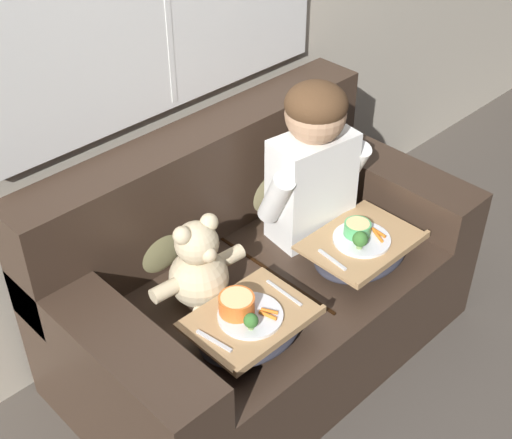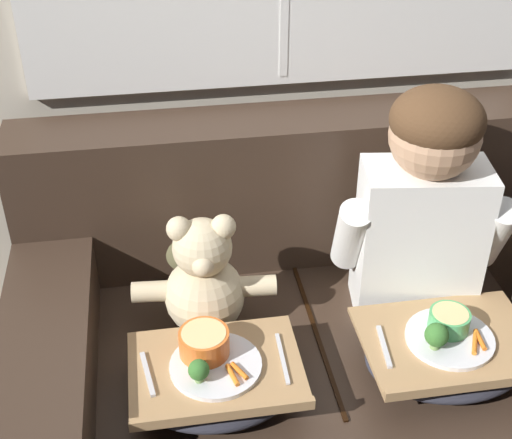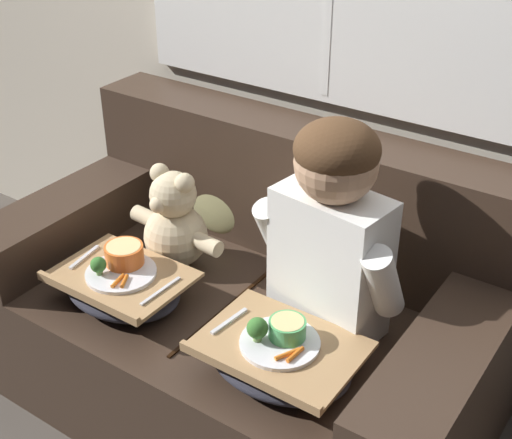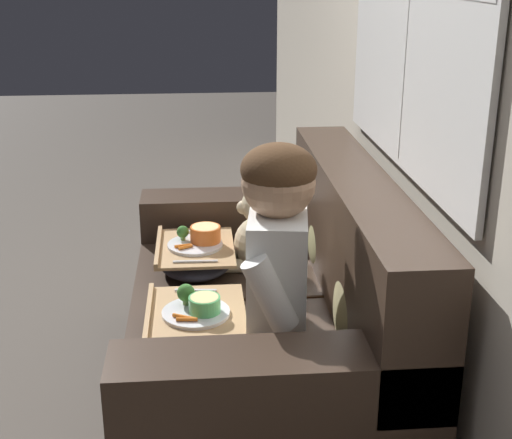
{
  "view_description": "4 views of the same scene",
  "coord_description": "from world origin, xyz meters",
  "px_view_note": "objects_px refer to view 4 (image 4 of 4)",
  "views": [
    {
      "loc": [
        -1.47,
        -1.46,
        2.24
      ],
      "look_at": [
        0.0,
        0.05,
        0.66
      ],
      "focal_mm": 50.0,
      "sensor_mm": 36.0,
      "label": 1
    },
    {
      "loc": [
        -0.39,
        -1.45,
        1.79
      ],
      "look_at": [
        -0.14,
        0.14,
        0.72
      ],
      "focal_mm": 50.0,
      "sensor_mm": 36.0,
      "label": 2
    },
    {
      "loc": [
        1.08,
        -1.49,
        1.82
      ],
      "look_at": [
        0.09,
        -0.04,
        0.79
      ],
      "focal_mm": 50.0,
      "sensor_mm": 36.0,
      "label": 3
    },
    {
      "loc": [
        2.36,
        -0.21,
        1.63
      ],
      "look_at": [
        0.02,
        -0.01,
        0.77
      ],
      "focal_mm": 50.0,
      "sensor_mm": 36.0,
      "label": 4
    }
  ],
  "objects_px": {
    "throw_pillow_behind_child": "(353,293)",
    "throw_pillow_behind_teddy": "(322,229)",
    "lap_tray_child": "(196,326)",
    "couch": "(275,327)",
    "child_figure": "(278,236)",
    "lap_tray_teddy": "(196,255)",
    "teddy_bear": "(260,232)"
  },
  "relations": [
    {
      "from": "throw_pillow_behind_child",
      "to": "throw_pillow_behind_teddy",
      "type": "bearing_deg",
      "value": 180.0
    },
    {
      "from": "throw_pillow_behind_teddy",
      "to": "lap_tray_child",
      "type": "xyz_separation_m",
      "value": [
        0.59,
        -0.51,
        -0.1
      ]
    },
    {
      "from": "couch",
      "to": "child_figure",
      "type": "relative_size",
      "value": 2.44
    },
    {
      "from": "couch",
      "to": "throw_pillow_behind_child",
      "type": "xyz_separation_m",
      "value": [
        0.29,
        0.22,
        0.27
      ]
    },
    {
      "from": "couch",
      "to": "lap_tray_teddy",
      "type": "bearing_deg",
      "value": -135.64
    },
    {
      "from": "child_figure",
      "to": "lap_tray_teddy",
      "type": "xyz_separation_m",
      "value": [
        -0.59,
        -0.26,
        -0.3
      ]
    },
    {
      "from": "throw_pillow_behind_child",
      "to": "teddy_bear",
      "type": "distance_m",
      "value": 0.64
    },
    {
      "from": "couch",
      "to": "throw_pillow_behind_teddy",
      "type": "height_order",
      "value": "couch"
    },
    {
      "from": "couch",
      "to": "throw_pillow_behind_child",
      "type": "relative_size",
      "value": 4.72
    },
    {
      "from": "child_figure",
      "to": "lap_tray_child",
      "type": "relative_size",
      "value": 1.52
    },
    {
      "from": "teddy_bear",
      "to": "lap_tray_child",
      "type": "relative_size",
      "value": 0.89
    },
    {
      "from": "throw_pillow_behind_teddy",
      "to": "child_figure",
      "type": "relative_size",
      "value": 0.47
    },
    {
      "from": "throw_pillow_behind_child",
      "to": "throw_pillow_behind_teddy",
      "type": "relative_size",
      "value": 1.1
    },
    {
      "from": "throw_pillow_behind_teddy",
      "to": "couch",
      "type": "bearing_deg",
      "value": -37.22
    },
    {
      "from": "throw_pillow_behind_child",
      "to": "lap_tray_child",
      "type": "distance_m",
      "value": 0.52
    },
    {
      "from": "teddy_bear",
      "to": "throw_pillow_behind_teddy",
      "type": "bearing_deg",
      "value": 89.92
    },
    {
      "from": "throw_pillow_behind_child",
      "to": "teddy_bear",
      "type": "height_order",
      "value": "teddy_bear"
    },
    {
      "from": "teddy_bear",
      "to": "child_figure",
      "type": "bearing_deg",
      "value": 0.37
    },
    {
      "from": "throw_pillow_behind_teddy",
      "to": "teddy_bear",
      "type": "distance_m",
      "value": 0.25
    },
    {
      "from": "couch",
      "to": "child_figure",
      "type": "bearing_deg",
      "value": -5.43
    },
    {
      "from": "throw_pillow_behind_child",
      "to": "lap_tray_teddy",
      "type": "height_order",
      "value": "throw_pillow_behind_child"
    },
    {
      "from": "couch",
      "to": "throw_pillow_behind_teddy",
      "type": "distance_m",
      "value": 0.46
    },
    {
      "from": "teddy_bear",
      "to": "lap_tray_teddy",
      "type": "relative_size",
      "value": 0.93
    },
    {
      "from": "lap_tray_child",
      "to": "child_figure",
      "type": "bearing_deg",
      "value": 89.89
    },
    {
      "from": "throw_pillow_behind_teddy",
      "to": "lap_tray_child",
      "type": "distance_m",
      "value": 0.79
    },
    {
      "from": "throw_pillow_behind_teddy",
      "to": "teddy_bear",
      "type": "relative_size",
      "value": 0.8
    },
    {
      "from": "throw_pillow_behind_teddy",
      "to": "child_figure",
      "type": "height_order",
      "value": "child_figure"
    },
    {
      "from": "throw_pillow_behind_teddy",
      "to": "lap_tray_teddy",
      "type": "xyz_separation_m",
      "value": [
        -0.0,
        -0.51,
        -0.09
      ]
    },
    {
      "from": "lap_tray_child",
      "to": "lap_tray_teddy",
      "type": "xyz_separation_m",
      "value": [
        -0.59,
        0.0,
        0.0
      ]
    },
    {
      "from": "child_figure",
      "to": "teddy_bear",
      "type": "bearing_deg",
      "value": -179.63
    },
    {
      "from": "throw_pillow_behind_child",
      "to": "lap_tray_teddy",
      "type": "xyz_separation_m",
      "value": [
        -0.59,
        -0.51,
        -0.09
      ]
    },
    {
      "from": "couch",
      "to": "child_figure",
      "type": "height_order",
      "value": "child_figure"
    }
  ]
}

